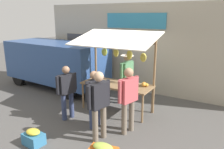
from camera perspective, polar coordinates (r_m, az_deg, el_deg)
ground_plane at (r=7.32m, az=1.21°, el=-8.97°), size 40.00×40.00×0.00m
street_backdrop at (r=8.80m, az=7.99°, el=6.47°), size 9.00×0.30×3.40m
market_stall at (r=6.86m, az=1.64°, el=2.88°), size 2.50×1.46×2.50m
vendor_with_sunhat at (r=7.63m, az=3.76°, el=0.04°), size 0.44×0.71×1.70m
shopper_in_grey_tee at (r=5.31m, az=-3.30°, el=-6.74°), size 0.32×0.71×1.72m
shopper_in_striped_shirt at (r=5.66m, az=4.14°, el=-5.39°), size 0.34×0.70×1.72m
shopper_with_ponytail at (r=6.57m, az=-11.35°, el=-3.64°), size 0.33×0.66×1.58m
shopper_with_shopping_bag at (r=5.98m, az=-4.48°, el=-5.36°), size 0.24×0.68×1.56m
parked_van at (r=9.81m, az=-14.60°, el=3.57°), size 4.50×2.11×1.88m
produce_crate_side at (r=5.78m, az=-19.24°, el=-14.85°), size 0.50×0.39×0.39m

